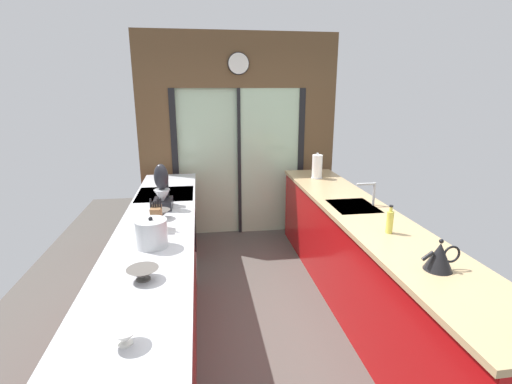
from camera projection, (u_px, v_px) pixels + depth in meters
name	position (u px, v px, depth m)	size (l,w,h in m)	color
ground_plane	(260.00, 298.00, 3.76)	(5.04, 7.60, 0.02)	#4C4742
back_wall_unit	(239.00, 125.00, 5.06)	(2.64, 0.12, 2.70)	brown
left_counter_run	(158.00, 285.00, 3.05)	(0.62, 3.80, 0.92)	#AD0C0F
right_counter_run	(362.00, 261.00, 3.48)	(0.62, 3.80, 0.92)	#AD0C0F
sink_faucet	(371.00, 190.00, 3.57)	(0.19, 0.02, 0.22)	#B7BABC
oven_range	(168.00, 235.00, 4.12)	(0.60, 0.60, 0.92)	#B7BABC
mixing_bowl_near	(125.00, 335.00, 1.64)	(0.15, 0.15, 0.08)	silver
mixing_bowl_mid	(143.00, 274.00, 2.20)	(0.19, 0.19, 0.07)	#514C47
mixing_bowl_far	(160.00, 214.00, 3.24)	(0.18, 0.18, 0.08)	#514C47
knife_block	(157.00, 218.00, 2.97)	(0.09, 0.14, 0.25)	brown
stand_mixer	(162.00, 191.00, 3.49)	(0.17, 0.27, 0.42)	black
stock_pot	(152.00, 233.00, 2.65)	(0.22, 0.22, 0.22)	#B7BABC
kettle	(440.00, 256.00, 2.31)	(0.26, 0.17, 0.20)	black
soap_bottle_far	(390.00, 221.00, 2.90)	(0.05, 0.05, 0.22)	#D1CC4C
paper_towel_roll	(317.00, 167.00, 4.65)	(0.14, 0.14, 0.32)	#B7BABC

